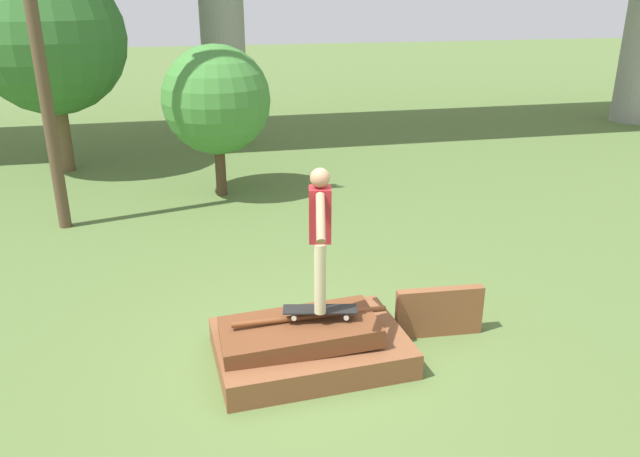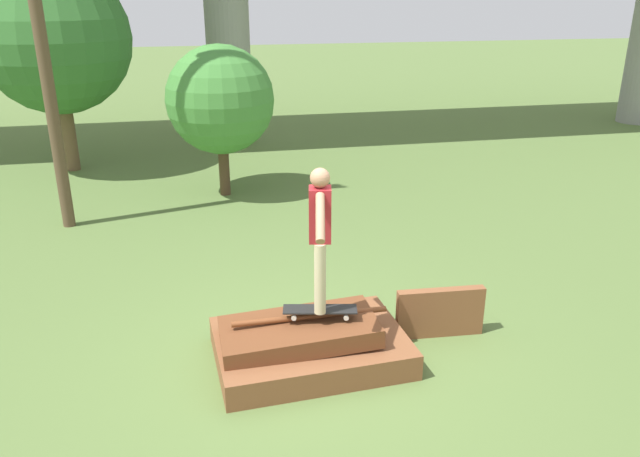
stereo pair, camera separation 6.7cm
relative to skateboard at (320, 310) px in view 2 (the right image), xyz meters
The scene contains 7 objects.
ground_plane 0.64m from the skateboard, 145.78° to the left, with size 80.00×80.00×0.00m, color #567038.
scrap_pile 0.44m from the skateboard, 159.79° to the left, with size 2.10×1.51×0.56m.
scrap_plank_loose 1.53m from the skateboard, ahead, with size 1.03×0.18×0.59m.
skateboard is the anchor object (origin of this frame).
skater 0.89m from the skateboard, ahead, with size 0.32×1.15×1.53m.
tree_behind_left 6.27m from the skateboard, 95.58° to the left, with size 2.02×2.02×2.86m.
tree_behind_right 9.66m from the skateboard, 113.72° to the left, with size 3.11×3.11×4.36m.
Camera 2 is at (-1.11, -5.74, 3.80)m, focal length 35.00 mm.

